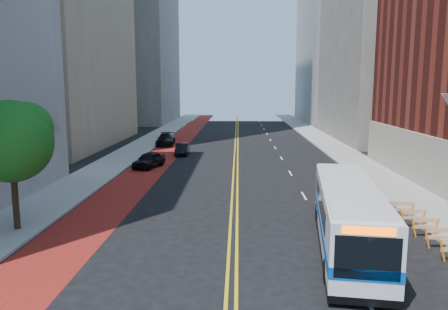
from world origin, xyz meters
TOP-DOWN VIEW (x-y plane):
  - ground at (0.00, 0.00)m, footprint 160.00×160.00m
  - sidewalk_left at (-12.00, 30.00)m, footprint 4.00×140.00m
  - sidewalk_right at (12.00, 30.00)m, footprint 4.00×140.00m
  - bus_lane_paint at (-8.10, 30.00)m, footprint 3.60×140.00m
  - center_line_inner at (-0.18, 30.00)m, footprint 0.14×140.00m
  - center_line_outer at (0.18, 30.00)m, footprint 0.14×140.00m
  - lane_dashes at (4.80, 38.00)m, footprint 0.14×98.20m
  - construction_barriers at (9.60, 3.42)m, footprint 1.42×10.91m
  - street_tree at (-11.24, 6.04)m, footprint 4.20×4.20m
  - transit_bus at (5.29, 3.99)m, footprint 3.98×11.56m
  - car_a at (-8.10, 24.29)m, footprint 2.84×4.55m
  - car_b at (-5.96, 32.04)m, footprint 1.47×3.90m
  - car_c at (-9.11, 39.90)m, footprint 2.34×5.30m

SIDE VIEW (x-z plane):
  - ground at x=0.00m, z-range 0.00..0.00m
  - center_line_inner at x=-0.18m, z-range 0.00..0.01m
  - center_line_outer at x=0.18m, z-range 0.00..0.01m
  - bus_lane_paint at x=-8.10m, z-range 0.00..0.01m
  - lane_dashes at x=4.80m, z-range 0.00..0.01m
  - sidewalk_left at x=-12.00m, z-range 0.00..0.15m
  - sidewalk_right at x=12.00m, z-range 0.00..0.15m
  - car_b at x=-5.96m, z-range 0.00..1.27m
  - construction_barriers at x=9.60m, z-range 0.17..1.18m
  - car_a at x=-8.10m, z-range 0.00..1.44m
  - car_c at x=-9.11m, z-range 0.00..1.51m
  - transit_bus at x=5.29m, z-range 0.07..3.18m
  - street_tree at x=-11.24m, z-range 1.56..8.26m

